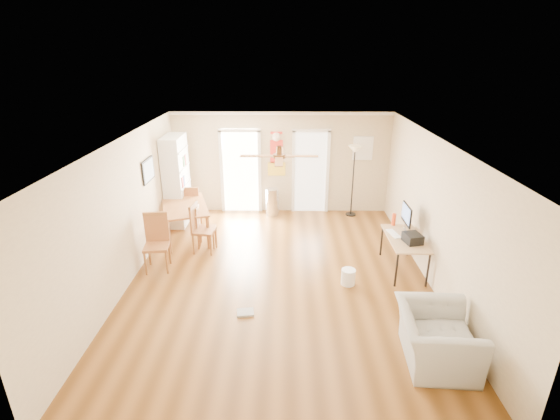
{
  "coord_description": "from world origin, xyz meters",
  "views": [
    {
      "loc": [
        0.09,
        -6.65,
        4.01
      ],
      "look_at": [
        0.0,
        0.6,
        1.15
      ],
      "focal_mm": 26.15,
      "sensor_mm": 36.0,
      "label": 1
    }
  ],
  "objects_px": {
    "dining_chair_right_b": "(204,228)",
    "printer": "(413,238)",
    "dining_chair_near": "(156,244)",
    "torchiere_lamp": "(353,181)",
    "bookshelf": "(177,181)",
    "trash_can": "(272,202)",
    "dining_table": "(186,221)",
    "dining_chair_right_a": "(206,226)",
    "wastebasket_a": "(348,277)",
    "wastebasket_b": "(426,307)",
    "dining_chair_far": "(192,204)",
    "armchair": "(436,338)",
    "computer_desk": "(403,254)"
  },
  "relations": [
    {
      "from": "armchair",
      "to": "dining_chair_near",
      "type": "bearing_deg",
      "value": 65.55
    },
    {
      "from": "dining_chair_right_b",
      "to": "wastebasket_a",
      "type": "distance_m",
      "value": 3.16
    },
    {
      "from": "bookshelf",
      "to": "dining_chair_right_a",
      "type": "relative_size",
      "value": 2.33
    },
    {
      "from": "bookshelf",
      "to": "wastebasket_b",
      "type": "xyz_separation_m",
      "value": [
        4.88,
        -3.81,
        -0.91
      ]
    },
    {
      "from": "dining_chair_right_b",
      "to": "printer",
      "type": "distance_m",
      "value": 4.17
    },
    {
      "from": "dining_chair_far",
      "to": "torchiere_lamp",
      "type": "bearing_deg",
      "value": -176.79
    },
    {
      "from": "bookshelf",
      "to": "wastebasket_a",
      "type": "relative_size",
      "value": 7.24
    },
    {
      "from": "dining_chair_near",
      "to": "torchiere_lamp",
      "type": "xyz_separation_m",
      "value": [
        4.18,
        2.87,
        0.36
      ]
    },
    {
      "from": "dining_chair_right_a",
      "to": "computer_desk",
      "type": "height_order",
      "value": "dining_chair_right_a"
    },
    {
      "from": "dining_chair_right_b",
      "to": "wastebasket_a",
      "type": "height_order",
      "value": "dining_chair_right_b"
    },
    {
      "from": "dining_table",
      "to": "printer",
      "type": "relative_size",
      "value": 4.64
    },
    {
      "from": "bookshelf",
      "to": "dining_chair_far",
      "type": "relative_size",
      "value": 2.21
    },
    {
      "from": "dining_chair_far",
      "to": "printer",
      "type": "bearing_deg",
      "value": 146.94
    },
    {
      "from": "dining_table",
      "to": "dining_chair_right_b",
      "type": "distance_m",
      "value": 0.89
    },
    {
      "from": "computer_desk",
      "to": "wastebasket_b",
      "type": "height_order",
      "value": "computer_desk"
    },
    {
      "from": "dining_table",
      "to": "trash_can",
      "type": "bearing_deg",
      "value": 35.17
    },
    {
      "from": "computer_desk",
      "to": "dining_chair_right_b",
      "type": "bearing_deg",
      "value": 169.29
    },
    {
      "from": "dining_table",
      "to": "wastebasket_a",
      "type": "relative_size",
      "value": 5.21
    },
    {
      "from": "dining_chair_right_b",
      "to": "armchair",
      "type": "height_order",
      "value": "dining_chair_right_b"
    },
    {
      "from": "trash_can",
      "to": "torchiere_lamp",
      "type": "relative_size",
      "value": 0.39
    },
    {
      "from": "bookshelf",
      "to": "computer_desk",
      "type": "height_order",
      "value": "bookshelf"
    },
    {
      "from": "bookshelf",
      "to": "trash_can",
      "type": "bearing_deg",
      "value": 11.27
    },
    {
      "from": "computer_desk",
      "to": "armchair",
      "type": "relative_size",
      "value": 1.13
    },
    {
      "from": "bookshelf",
      "to": "computer_desk",
      "type": "xyz_separation_m",
      "value": [
        4.89,
        -2.31,
        -0.73
      ]
    },
    {
      "from": "dining_chair_near",
      "to": "armchair",
      "type": "relative_size",
      "value": 0.98
    },
    {
      "from": "wastebasket_b",
      "to": "trash_can",
      "type": "bearing_deg",
      "value": 121.14
    },
    {
      "from": "dining_table",
      "to": "wastebasket_a",
      "type": "height_order",
      "value": "dining_table"
    },
    {
      "from": "dining_chair_right_b",
      "to": "dining_chair_near",
      "type": "bearing_deg",
      "value": 143.31
    },
    {
      "from": "dining_chair_far",
      "to": "dining_chair_near",
      "type": "bearing_deg",
      "value": 80.09
    },
    {
      "from": "bookshelf",
      "to": "wastebasket_a",
      "type": "distance_m",
      "value": 4.82
    },
    {
      "from": "bookshelf",
      "to": "dining_chair_right_a",
      "type": "height_order",
      "value": "bookshelf"
    },
    {
      "from": "dining_chair_right_a",
      "to": "wastebasket_a",
      "type": "bearing_deg",
      "value": -120.77
    },
    {
      "from": "bookshelf",
      "to": "wastebasket_a",
      "type": "bearing_deg",
      "value": -37.85
    },
    {
      "from": "dining_chair_right_a",
      "to": "wastebasket_b",
      "type": "distance_m",
      "value": 4.69
    },
    {
      "from": "torchiere_lamp",
      "to": "wastebasket_b",
      "type": "relative_size",
      "value": 5.48
    },
    {
      "from": "dining_chair_right_a",
      "to": "dining_chair_right_b",
      "type": "bearing_deg",
      "value": 177.57
    },
    {
      "from": "bookshelf",
      "to": "printer",
      "type": "xyz_separation_m",
      "value": [
        4.96,
        -2.52,
        -0.3
      ]
    },
    {
      "from": "dining_chair_right_a",
      "to": "dining_chair_right_b",
      "type": "height_order",
      "value": "dining_chair_right_b"
    },
    {
      "from": "printer",
      "to": "wastebasket_a",
      "type": "height_order",
      "value": "printer"
    },
    {
      "from": "bookshelf",
      "to": "wastebasket_a",
      "type": "height_order",
      "value": "bookshelf"
    },
    {
      "from": "torchiere_lamp",
      "to": "printer",
      "type": "bearing_deg",
      "value": -78.09
    },
    {
      "from": "dining_chair_near",
      "to": "armchair",
      "type": "xyz_separation_m",
      "value": [
        4.52,
        -2.46,
        -0.19
      ]
    },
    {
      "from": "dining_chair_far",
      "to": "computer_desk",
      "type": "relative_size",
      "value": 0.76
    },
    {
      "from": "printer",
      "to": "armchair",
      "type": "height_order",
      "value": "printer"
    },
    {
      "from": "bookshelf",
      "to": "dining_chair_right_b",
      "type": "distance_m",
      "value": 1.89
    },
    {
      "from": "dining_chair_right_a",
      "to": "trash_can",
      "type": "xyz_separation_m",
      "value": [
        1.37,
        1.8,
        -0.1
      ]
    },
    {
      "from": "dining_chair_far",
      "to": "armchair",
      "type": "bearing_deg",
      "value": 127.25
    },
    {
      "from": "wastebasket_b",
      "to": "armchair",
      "type": "height_order",
      "value": "armchair"
    },
    {
      "from": "dining_chair_right_a",
      "to": "dining_chair_right_b",
      "type": "relative_size",
      "value": 0.87
    },
    {
      "from": "wastebasket_a",
      "to": "dining_chair_near",
      "type": "bearing_deg",
      "value": 172.04
    }
  ]
}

